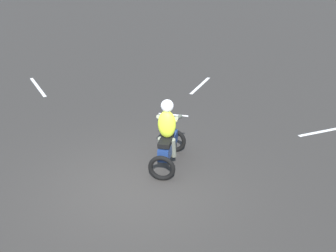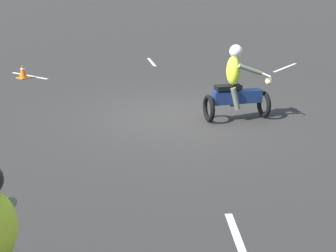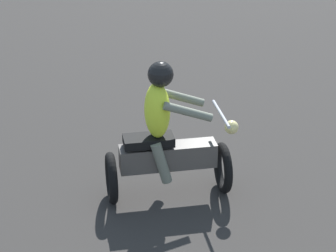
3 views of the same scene
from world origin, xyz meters
name	(u,v)px [view 1 (image 1 of 3)]	position (x,y,z in m)	size (l,w,h in m)	color
ground_plane	(134,189)	(0.00, 0.00, 0.00)	(120.00, 120.00, 0.00)	#2D2B28
motorcycle_rider_foreground	(168,138)	(-1.04, -0.57, 0.73)	(1.31, 1.49, 1.66)	black
lane_stripe_w	(326,131)	(-5.59, -0.51, 0.00)	(0.10, 1.70, 0.01)	silver
lane_stripe_sw	(200,85)	(-4.08, -4.81, 0.00)	(0.10, 1.63, 0.01)	silver
lane_stripe_s	(38,87)	(0.82, -6.82, 0.00)	(0.10, 1.87, 0.01)	silver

